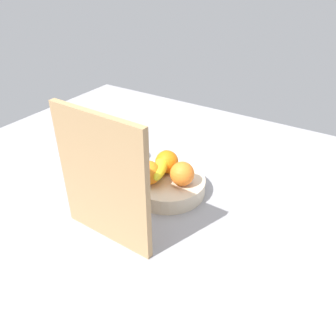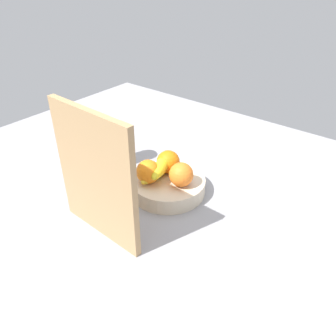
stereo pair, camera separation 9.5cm
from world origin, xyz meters
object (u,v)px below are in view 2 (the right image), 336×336
Objects in this scene: thermos_tumbler at (113,143)px; orange_center at (148,172)px; cutting_board at (96,177)px; banana_bunch at (160,168)px; fruit_bowl at (168,185)px; orange_front_right at (168,162)px; orange_front_left at (181,175)px.

orange_center is at bearing 164.62° from thermos_tumbler.
cutting_board is 2.03× the size of thermos_tumbler.
banana_bunch is 27.18cm from cutting_board.
orange_center is 22.79cm from thermos_tumbler.
orange_center is at bearing -85.03° from cutting_board.
fruit_bowl is 1.31× the size of banana_bunch.
cutting_board reaches higher than orange_front_right.
fruit_bowl is 3.17× the size of orange_front_right.
orange_front_left is 0.21× the size of cutting_board.
orange_front_right is 3.61cm from banana_bunch.
thermos_tumbler is at bearing 5.72° from orange_front_right.
banana_bunch is at bearing -87.42° from cutting_board.
banana_bunch is at bearing -99.54° from orange_center.
banana_bunch is 1.02× the size of thermos_tumbler.
banana_bunch is 0.50× the size of cutting_board.
thermos_tumbler is at bearing -47.01° from cutting_board.
orange_center is at bearing 81.98° from orange_front_right.
orange_center is 0.41× the size of banana_bunch.
thermos_tumbler is at bearing -2.15° from fruit_bowl.
orange_front_right and orange_center have the same top height.
orange_center is at bearing 53.78° from fruit_bowl.
orange_center is 0.21× the size of cutting_board.
orange_front_right reaches higher than banana_bunch.
orange_front_right is at bearing -174.28° from thermos_tumbler.
orange_front_left is at bearing -150.54° from orange_center.
orange_front_left is 10.16cm from orange_center.
orange_center reaches higher than banana_bunch.
fruit_bowl is 8.08cm from orange_front_left.
orange_front_right is at bearing -23.70° from orange_front_left.
orange_front_left is at bearing -104.97° from cutting_board.
orange_front_right is 23.26cm from thermos_tumbler.
fruit_bowl is at bearing -93.92° from cutting_board.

